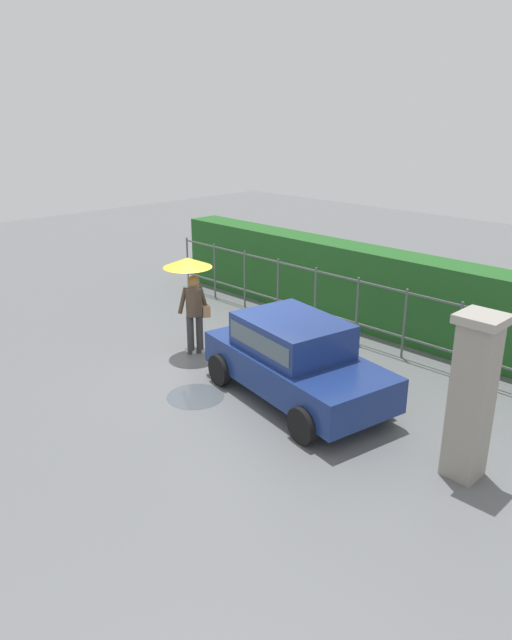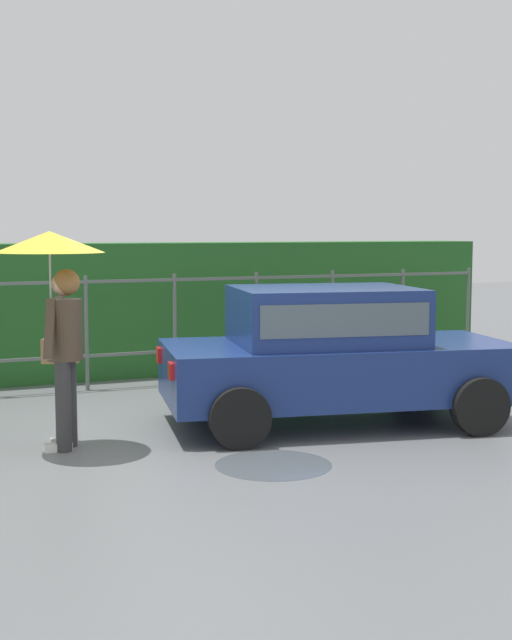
% 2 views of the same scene
% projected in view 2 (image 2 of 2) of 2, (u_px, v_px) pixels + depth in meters
% --- Properties ---
extents(ground_plane, '(40.00, 40.00, 0.00)m').
position_uv_depth(ground_plane, '(216.00, 438.00, 8.75)').
color(ground_plane, slate).
extents(car, '(3.94, 2.39, 1.48)m').
position_uv_depth(car, '(333.00, 350.00, 9.31)').
color(car, navy).
rests_on(car, ground).
extents(pedestrian, '(1.02, 1.02, 2.08)m').
position_uv_depth(pedestrian, '(56.00, 287.00, 8.12)').
color(pedestrian, '#333333').
rests_on(pedestrian, ground).
extents(fence_section, '(10.86, 0.05, 1.50)m').
position_uv_depth(fence_section, '(132.00, 325.00, 11.49)').
color(fence_section, '#59605B').
rests_on(fence_section, ground).
extents(hedge_row, '(11.81, 0.90, 1.90)m').
position_uv_depth(hedge_row, '(113.00, 310.00, 12.42)').
color(hedge_row, '#235B23').
rests_on(hedge_row, ground).
extents(puddle_near, '(1.05, 1.05, 0.00)m').
position_uv_depth(puddle_near, '(273.00, 465.00, 7.74)').
color(puddle_near, '#4C545B').
rests_on(puddle_near, ground).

